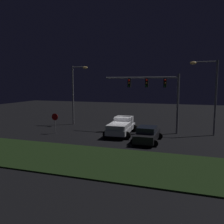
{
  "coord_description": "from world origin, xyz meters",
  "views": [
    {
      "loc": [
        7.0,
        -23.82,
        5.51
      ],
      "look_at": [
        -0.95,
        0.12,
        2.41
      ],
      "focal_mm": 38.02,
      "sensor_mm": 36.0,
      "label": 1
    }
  ],
  "objects_px": {
    "car_sedan": "(147,134)",
    "street_lamp_right": "(210,88)",
    "pickup_truck": "(122,125)",
    "traffic_signal_gantry": "(155,89)",
    "stop_sign": "(55,120)",
    "street_lamp_left": "(76,88)"
  },
  "relations": [
    {
      "from": "car_sedan",
      "to": "street_lamp_right",
      "type": "relative_size",
      "value": 0.56
    },
    {
      "from": "pickup_truck",
      "to": "traffic_signal_gantry",
      "type": "distance_m",
      "value": 5.55
    },
    {
      "from": "stop_sign",
      "to": "traffic_signal_gantry",
      "type": "bearing_deg",
      "value": 22.5
    },
    {
      "from": "street_lamp_left",
      "to": "car_sedan",
      "type": "bearing_deg",
      "value": -31.62
    },
    {
      "from": "stop_sign",
      "to": "pickup_truck",
      "type": "bearing_deg",
      "value": 14.74
    },
    {
      "from": "traffic_signal_gantry",
      "to": "street_lamp_left",
      "type": "relative_size",
      "value": 1.08
    },
    {
      "from": "traffic_signal_gantry",
      "to": "street_lamp_right",
      "type": "height_order",
      "value": "street_lamp_right"
    },
    {
      "from": "car_sedan",
      "to": "street_lamp_left",
      "type": "relative_size",
      "value": 0.57
    },
    {
      "from": "car_sedan",
      "to": "traffic_signal_gantry",
      "type": "distance_m",
      "value": 6.37
    },
    {
      "from": "pickup_truck",
      "to": "car_sedan",
      "type": "relative_size",
      "value": 1.24
    },
    {
      "from": "traffic_signal_gantry",
      "to": "pickup_truck",
      "type": "bearing_deg",
      "value": -143.15
    },
    {
      "from": "car_sedan",
      "to": "street_lamp_right",
      "type": "distance_m",
      "value": 8.68
    },
    {
      "from": "car_sedan",
      "to": "street_lamp_left",
      "type": "xyz_separation_m",
      "value": [
        -10.64,
        6.55,
        4.12
      ]
    },
    {
      "from": "car_sedan",
      "to": "traffic_signal_gantry",
      "type": "xyz_separation_m",
      "value": [
        -0.03,
        4.82,
        4.16
      ]
    },
    {
      "from": "car_sedan",
      "to": "street_lamp_right",
      "type": "bearing_deg",
      "value": -46.7
    },
    {
      "from": "traffic_signal_gantry",
      "to": "street_lamp_left",
      "type": "height_order",
      "value": "street_lamp_left"
    },
    {
      "from": "pickup_truck",
      "to": "street_lamp_left",
      "type": "bearing_deg",
      "value": 58.69
    },
    {
      "from": "car_sedan",
      "to": "street_lamp_left",
      "type": "bearing_deg",
      "value": 59.24
    },
    {
      "from": "stop_sign",
      "to": "car_sedan",
      "type": "bearing_deg",
      "value": -3.39
    },
    {
      "from": "traffic_signal_gantry",
      "to": "stop_sign",
      "type": "bearing_deg",
      "value": -157.5
    },
    {
      "from": "stop_sign",
      "to": "street_lamp_right",
      "type": "bearing_deg",
      "value": 15.93
    },
    {
      "from": "car_sedan",
      "to": "stop_sign",
      "type": "xyz_separation_m",
      "value": [
        -10.21,
        0.6,
        0.82
      ]
    }
  ]
}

